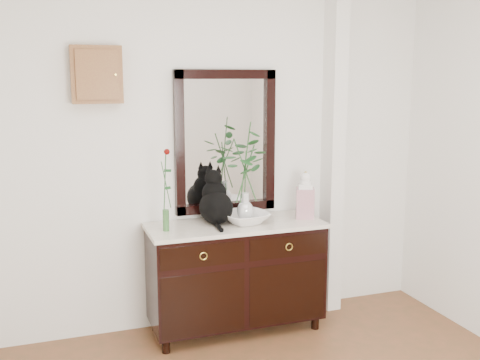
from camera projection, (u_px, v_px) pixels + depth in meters
name	position (u px, v px, depth m)	size (l,w,h in m)	color
wall_back	(213.00, 154.00, 4.32)	(3.60, 0.04, 2.70)	white
pilaster	(333.00, 150.00, 4.57)	(0.12, 0.20, 2.70)	white
sideboard	(236.00, 271.00, 4.28)	(1.33, 0.52, 0.82)	black
wall_mirror	(226.00, 142.00, 4.33)	(0.80, 0.06, 1.10)	black
key_cabinet	(97.00, 75.00, 3.90)	(0.35, 0.10, 0.40)	brown
cat	(216.00, 197.00, 4.19)	(0.29, 0.35, 0.41)	black
lotus_bowl	(245.00, 218.00, 4.21)	(0.35, 0.35, 0.08)	white
vase_branches	(245.00, 171.00, 4.15)	(0.36, 0.36, 0.75)	silver
bud_vase_rose	(165.00, 190.00, 3.96)	(0.07, 0.07, 0.60)	#3A6E36
ginger_jar	(305.00, 194.00, 4.36)	(0.14, 0.14, 0.37)	silver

